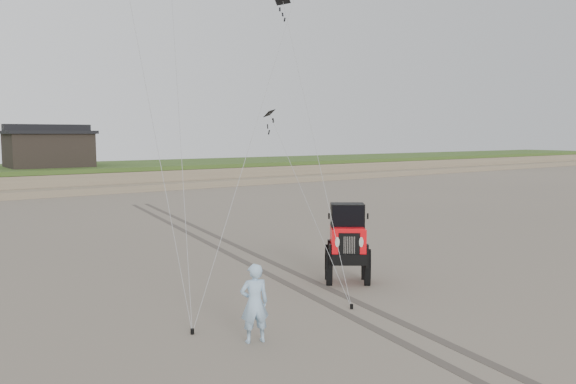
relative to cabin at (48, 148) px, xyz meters
name	(u,v)px	position (x,y,z in m)	size (l,w,h in m)	color
ground	(320,312)	(-2.00, -37.00, -3.24)	(160.00, 160.00, 0.00)	#6B6054
dune_ridge	(21,179)	(-2.00, 0.50, -2.42)	(160.00, 14.25, 1.73)	#7A6B54
cabin	(48,148)	(0.00, 0.00, 0.00)	(6.40, 5.40, 3.35)	black
jeep	(348,252)	(0.33, -35.35, -2.32)	(2.12, 4.92, 1.83)	#FF0D14
man	(254,303)	(-4.33, -37.76, -2.41)	(0.60, 0.40, 1.65)	#94BAE5
stake_main	(192,331)	(-5.18, -36.59, -3.18)	(0.08, 0.08, 0.12)	black
stake_aux	(352,307)	(-1.21, -37.27, -3.18)	(0.08, 0.08, 0.12)	black
tire_tracks	(229,248)	(0.00, -29.00, -3.23)	(5.22, 29.74, 0.01)	#4C443D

